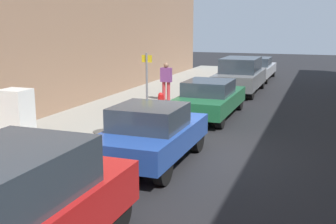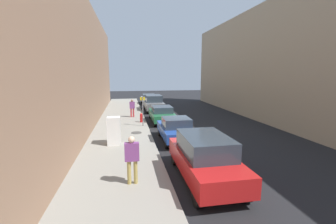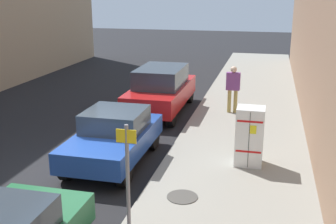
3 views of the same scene
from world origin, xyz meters
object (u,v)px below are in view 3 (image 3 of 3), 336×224
Objects in this scene: discarded_refrigerator at (250,136)px; parked_hatchback_blue at (114,136)px; street_sign_post at (128,178)px; pedestrian_standing_near at (233,86)px; parked_suv_red at (161,89)px.

parked_hatchback_blue is at bearing 6.64° from discarded_refrigerator.
discarded_refrigerator is at bearing -114.45° from street_sign_post.
pedestrian_standing_near is at bearing -79.56° from discarded_refrigerator.
parked_suv_red is (1.72, -8.93, -0.51)m from street_sign_post.
parked_suv_red is 1.20× the size of parked_hatchback_blue.
discarded_refrigerator is 4.65m from street_sign_post.
parked_suv_red is at bearing -52.40° from discarded_refrigerator.
pedestrian_standing_near is 0.39× the size of parked_suv_red.
parked_suv_red is at bearing -79.10° from street_sign_post.
parked_hatchback_blue is (3.63, 0.42, -0.17)m from discarded_refrigerator.
street_sign_post reaches higher than pedestrian_standing_near.
parked_hatchback_blue is (2.74, 5.24, -0.42)m from pedestrian_standing_near.
discarded_refrigerator is at bearing 127.60° from parked_suv_red.
pedestrian_standing_near is at bearing -96.48° from street_sign_post.
street_sign_post is at bearing 114.41° from parked_hatchback_blue.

